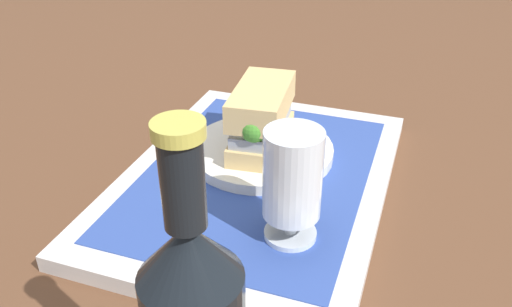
% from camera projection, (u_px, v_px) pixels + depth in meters
% --- Properties ---
extents(ground_plane, '(3.00, 3.00, 0.00)m').
position_uv_depth(ground_plane, '(256.00, 187.00, 0.68)').
color(ground_plane, brown).
extents(tray, '(0.44, 0.32, 0.02)m').
position_uv_depth(tray, '(256.00, 181.00, 0.68)').
color(tray, silver).
rests_on(tray, ground_plane).
extents(placemat, '(0.38, 0.27, 0.00)m').
position_uv_depth(placemat, '(256.00, 174.00, 0.67)').
color(placemat, '#2D4793').
rests_on(placemat, tray).
extents(plate, '(0.19, 0.19, 0.01)m').
position_uv_depth(plate, '(261.00, 151.00, 0.71)').
color(plate, silver).
rests_on(plate, placemat).
extents(sandwich, '(0.14, 0.08, 0.08)m').
position_uv_depth(sandwich, '(261.00, 118.00, 0.68)').
color(sandwich, tan).
rests_on(sandwich, plate).
extents(beer_glass, '(0.06, 0.06, 0.12)m').
position_uv_depth(beer_glass, '(292.00, 183.00, 0.53)').
color(beer_glass, silver).
rests_on(beer_glass, placemat).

